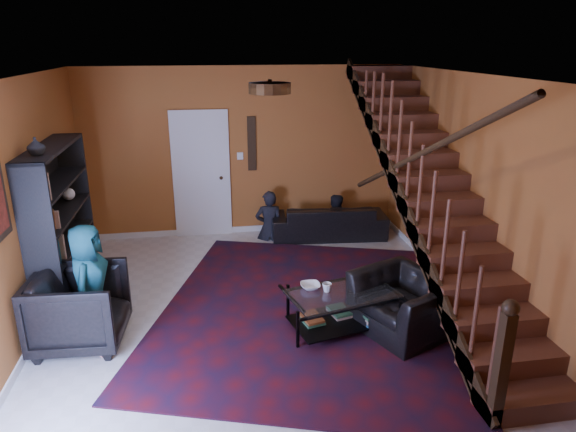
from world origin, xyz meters
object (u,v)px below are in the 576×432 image
object	(u,v)px
bookshelf	(62,230)
sofa	(329,220)
coffee_table	(342,308)
armchair_right	(403,304)
armchair_left	(80,308)

from	to	relation	value
bookshelf	sofa	world-z (taller)	bookshelf
coffee_table	bookshelf	bearing A→B (deg)	158.96
bookshelf	armchair_right	size ratio (longest dim) A/B	1.96
bookshelf	armchair_right	world-z (taller)	bookshelf
bookshelf	armchair_left	distance (m)	1.24
armchair_left	coffee_table	size ratio (longest dim) A/B	0.70
armchair_left	armchair_right	size ratio (longest dim) A/B	0.92
sofa	bookshelf	bearing A→B (deg)	29.08
sofa	coffee_table	world-z (taller)	sofa
bookshelf	armchair_left	world-z (taller)	bookshelf
sofa	armchair_right	size ratio (longest dim) A/B	1.88
bookshelf	armchair_right	bearing A→B (deg)	-19.56
sofa	armchair_left	xyz separation A→B (m)	(-3.43, -2.76, 0.15)
armchair_right	coffee_table	xyz separation A→B (m)	(-0.68, 0.15, -0.07)
armchair_right	coffee_table	size ratio (longest dim) A/B	0.76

